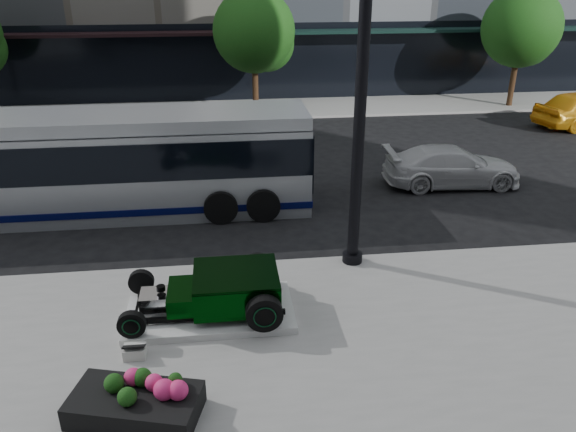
{
  "coord_description": "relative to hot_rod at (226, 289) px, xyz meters",
  "views": [
    {
      "loc": [
        -0.71,
        -14.01,
        6.72
      ],
      "look_at": [
        0.77,
        -1.81,
        1.2
      ],
      "focal_mm": 35.0,
      "sensor_mm": 36.0,
      "label": 1
    }
  ],
  "objects": [
    {
      "name": "info_plaque",
      "position": [
        -1.7,
        -1.21,
        -0.45
      ],
      "size": [
        0.41,
        0.31,
        0.31
      ],
      "color": "silver",
      "rests_on": "sidewalk_near"
    },
    {
      "name": "lamppost",
      "position": [
        3.08,
        1.88,
        3.47
      ],
      "size": [
        0.48,
        0.48,
        8.75
      ],
      "color": "black",
      "rests_on": "sidewalk_near"
    },
    {
      "name": "street_trees",
      "position": [
        1.93,
        17.23,
        3.07
      ],
      "size": [
        29.8,
        3.8,
        5.7
      ],
      "color": "black",
      "rests_on": "sidewalk_far"
    },
    {
      "name": "sidewalk_far",
      "position": [
        0.79,
        18.16,
        -0.64
      ],
      "size": [
        70.0,
        4.0,
        0.12
      ],
      "primitive_type": "cube",
      "color": "gray",
      "rests_on": "ground"
    },
    {
      "name": "ground",
      "position": [
        0.79,
        4.16,
        -0.7
      ],
      "size": [
        120.0,
        120.0,
        0.0
      ],
      "primitive_type": "plane",
      "color": "black",
      "rests_on": "ground"
    },
    {
      "name": "flower_planter",
      "position": [
        -1.5,
        -2.71,
        -0.34
      ],
      "size": [
        2.23,
        1.52,
        0.66
      ],
      "color": "black",
      "rests_on": "sidewalk_near"
    },
    {
      "name": "display_plinth",
      "position": [
        -0.33,
        0.0,
        -0.5
      ],
      "size": [
        3.4,
        1.8,
        0.15
      ],
      "primitive_type": "cube",
      "color": "silver",
      "rests_on": "sidewalk_near"
    },
    {
      "name": "white_sedan",
      "position": [
        7.56,
        6.89,
        -0.05
      ],
      "size": [
        4.54,
        2.0,
        1.3
      ],
      "primitive_type": "imported",
      "rotation": [
        0.0,
        0.0,
        1.53
      ],
      "color": "silver",
      "rests_on": "ground"
    },
    {
      "name": "transit_bus",
      "position": [
        -3.44,
        6.06,
        0.79
      ],
      "size": [
        12.12,
        2.88,
        2.92
      ],
      "color": "#A1A5AA",
      "rests_on": "ground"
    },
    {
      "name": "hot_rod",
      "position": [
        0.0,
        0.0,
        0.0
      ],
      "size": [
        3.22,
        2.0,
        0.81
      ],
      "color": "black",
      "rests_on": "display_plinth"
    }
  ]
}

